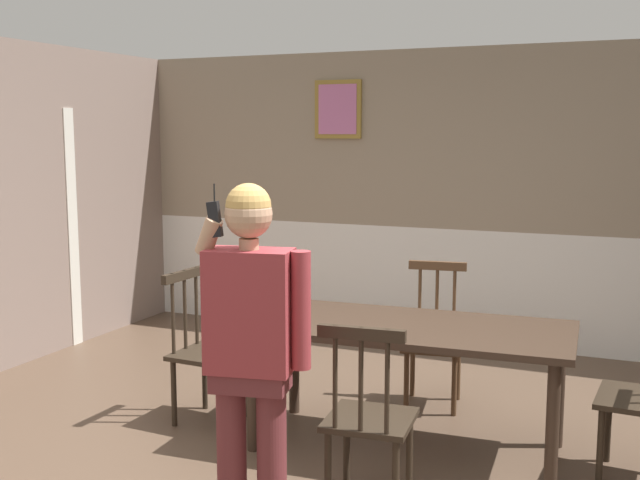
{
  "coord_description": "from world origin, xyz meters",
  "views": [
    {
      "loc": [
        1.45,
        -3.58,
        1.89
      ],
      "look_at": [
        -0.01,
        -0.15,
        1.37
      ],
      "focal_mm": 43.5,
      "sensor_mm": 36.0,
      "label": 1
    }
  ],
  "objects_px": {
    "dining_table": "(407,338)",
    "chair_opposite_corner": "(434,339)",
    "person_figure": "(252,339)",
    "chair_by_doorway": "(368,419)",
    "chair_at_table_head": "(206,350)"
  },
  "relations": [
    {
      "from": "dining_table",
      "to": "chair_at_table_head",
      "type": "relative_size",
      "value": 1.97
    },
    {
      "from": "dining_table",
      "to": "chair_opposite_corner",
      "type": "relative_size",
      "value": 1.98
    },
    {
      "from": "chair_by_doorway",
      "to": "chair_opposite_corner",
      "type": "height_order",
      "value": "chair_opposite_corner"
    },
    {
      "from": "dining_table",
      "to": "chair_opposite_corner",
      "type": "height_order",
      "value": "chair_opposite_corner"
    },
    {
      "from": "chair_at_table_head",
      "to": "chair_opposite_corner",
      "type": "distance_m",
      "value": 1.57
    },
    {
      "from": "chair_at_table_head",
      "to": "person_figure",
      "type": "xyz_separation_m",
      "value": [
        0.98,
        -1.19,
        0.47
      ]
    },
    {
      "from": "dining_table",
      "to": "chair_at_table_head",
      "type": "xyz_separation_m",
      "value": [
        -1.34,
        -0.07,
        -0.2
      ]
    },
    {
      "from": "chair_opposite_corner",
      "to": "chair_at_table_head",
      "type": "bearing_deg",
      "value": 26.22
    },
    {
      "from": "dining_table",
      "to": "person_figure",
      "type": "height_order",
      "value": "person_figure"
    },
    {
      "from": "chair_by_doorway",
      "to": "person_figure",
      "type": "xyz_separation_m",
      "value": [
        -0.42,
        -0.44,
        0.47
      ]
    },
    {
      "from": "chair_at_table_head",
      "to": "chair_opposite_corner",
      "type": "height_order",
      "value": "chair_at_table_head"
    },
    {
      "from": "chair_by_doorway",
      "to": "chair_at_table_head",
      "type": "xyz_separation_m",
      "value": [
        -1.39,
        0.75,
        -0.0
      ]
    },
    {
      "from": "dining_table",
      "to": "person_figure",
      "type": "relative_size",
      "value": 1.18
    },
    {
      "from": "chair_at_table_head",
      "to": "chair_opposite_corner",
      "type": "xyz_separation_m",
      "value": [
        1.29,
        0.9,
        -0.02
      ]
    },
    {
      "from": "person_figure",
      "to": "dining_table",
      "type": "bearing_deg",
      "value": -117.65
    }
  ]
}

